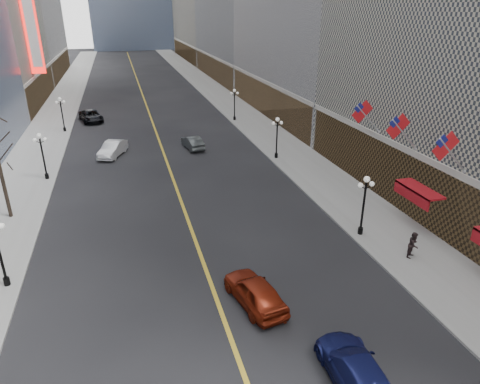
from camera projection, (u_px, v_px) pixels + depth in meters
sidewalk_east at (242, 114)px, 67.32m from camera, size 6.00×230.00×0.15m
sidewalk_west at (51, 126)px, 60.45m from camera, size 6.00×230.00×0.15m
lane_line at (147, 106)px, 72.75m from camera, size 0.25×200.00×0.02m
streetlamp_east_1 at (364, 200)px, 30.27m from camera, size 1.26×0.44×4.52m
streetlamp_east_2 at (277, 133)px, 46.20m from camera, size 1.26×0.44×4.52m
streetlamp_east_3 at (234, 101)px, 62.12m from camera, size 1.26×0.44×4.52m
streetlamp_west_2 at (42, 151)px, 40.40m from camera, size 1.26×0.44×4.52m
streetlamp_west_3 at (62, 111)px, 56.33m from camera, size 1.26×0.44×4.52m
flag_3 at (447, 149)px, 26.74m from camera, size 2.87×0.12×2.87m
flag_4 at (400, 129)px, 31.16m from camera, size 2.87×0.12×2.87m
flag_5 at (364, 114)px, 35.59m from camera, size 2.87×0.12×2.87m
awning_c at (417, 191)px, 31.26m from camera, size 1.40×4.00×0.93m
theatre_marquee at (32, 32)px, 64.10m from camera, size 2.00×0.55×12.00m
car_nb_mid at (113, 149)px, 47.95m from camera, size 3.52×5.30×1.65m
car_nb_far at (91, 116)px, 62.59m from camera, size 3.98×6.30×1.62m
car_sb_near at (357, 372)px, 18.64m from camera, size 2.54×5.62×1.60m
car_sb_mid at (255, 291)px, 23.85m from camera, size 2.93×5.21×1.67m
car_sb_far at (193, 142)px, 50.57m from camera, size 2.27×4.70×1.49m
ped_east_walk at (414, 245)px, 28.11m from camera, size 1.00×0.89×1.81m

